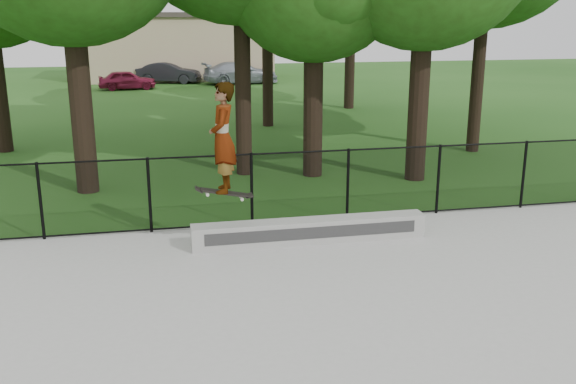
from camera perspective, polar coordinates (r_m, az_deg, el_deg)
The scene contains 9 objects.
ground at distance 8.50m, azimuth 17.34°, elevation -14.79°, with size 100.00×100.00×0.00m, color #204F16.
concrete_slab at distance 8.48m, azimuth 17.36°, elevation -14.61°, with size 14.00×12.00×0.06m, color #A4A39F.
grind_ledge at distance 12.01m, azimuth 1.99°, elevation -3.45°, with size 4.42×0.40×0.44m, color #9F9F9A.
car_a at distance 38.36m, azimuth -14.11°, elevation 9.64°, with size 1.30×3.20×1.10m, color maroon.
car_b at distance 41.41m, azimuth -10.58°, elevation 10.38°, with size 1.36×3.53×1.28m, color black.
car_c at distance 40.48m, azimuth -4.22°, elevation 10.52°, with size 1.88×4.25×1.34m, color gray.
skater_airborne at distance 11.10m, azimuth -5.82°, elevation 4.68°, with size 0.83×0.76×2.08m.
chainlink_fence at distance 13.24m, azimuth 5.34°, elevation 0.70°, with size 16.06×0.06×1.50m.
distant_building at distance 44.40m, azimuth -9.77°, elevation 12.72°, with size 12.40×6.40×4.30m.
Camera 1 is at (-3.83, -6.32, 4.19)m, focal length 40.00 mm.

